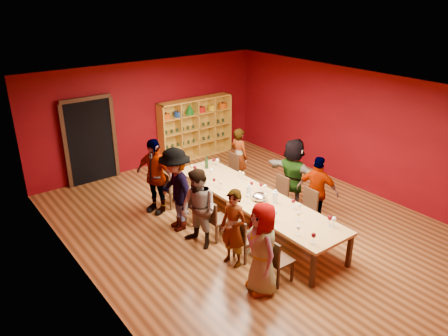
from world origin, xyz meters
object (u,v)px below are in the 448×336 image
at_px(person_left_0, 262,248).
at_px(wine_bottle, 207,163).
at_px(person_left_3, 176,190).
at_px(person_right_1, 317,191).
at_px(person_left_2, 199,209).
at_px(person_left_4, 155,176).
at_px(chair_person_left_0, 276,258).
at_px(chair_person_left_3, 193,202).
at_px(chair_person_left_2, 215,218).
at_px(chair_person_left_1, 243,237).
at_px(shelving_unit, 195,125).
at_px(person_right_4, 239,156).
at_px(chair_person_left_4, 170,187).
at_px(tasting_table, 253,198).
at_px(spittoon_bowl, 260,197).
at_px(chair_person_right_4, 230,168).
at_px(chair_person_right_2, 279,193).
at_px(chair_person_right_1, 307,207).
at_px(person_left_1, 233,228).
at_px(person_right_2, 293,174).

bearing_deg(person_left_0, wine_bottle, 176.60).
height_order(person_left_3, person_right_1, person_left_3).
relative_size(person_left_2, person_left_4, 0.92).
bearing_deg(chair_person_left_0, chair_person_left_3, 90.00).
bearing_deg(chair_person_left_2, chair_person_left_1, -90.00).
height_order(shelving_unit, person_right_4, shelving_unit).
relative_size(chair_person_left_3, person_right_1, 0.57).
bearing_deg(person_left_4, chair_person_left_2, -9.84).
xyz_separation_m(chair_person_left_2, chair_person_left_4, (0.00, 1.81, 0.00)).
xyz_separation_m(tasting_table, person_right_4, (1.19, 1.96, 0.06)).
distance_m(tasting_table, person_right_4, 2.29).
xyz_separation_m(chair_person_left_3, spittoon_bowl, (0.90, -1.17, 0.33)).
height_order(chair_person_right_4, person_right_4, person_right_4).
bearing_deg(person_right_1, chair_person_left_1, 68.14).
bearing_deg(chair_person_left_0, chair_person_left_4, 90.00).
bearing_deg(chair_person_right_2, wine_bottle, 116.03).
relative_size(chair_person_left_3, person_left_3, 0.49).
height_order(person_left_0, spittoon_bowl, person_left_0).
relative_size(person_left_4, chair_person_right_1, 1.99).
bearing_deg(chair_person_right_1, person_right_4, 83.87).
distance_m(chair_person_left_4, person_left_4, 0.54).
distance_m(person_left_1, person_left_3, 1.76).
distance_m(person_left_1, wine_bottle, 2.92).
xyz_separation_m(person_right_1, chair_person_right_2, (-0.30, 0.85, -0.29)).
relative_size(chair_person_left_0, chair_person_right_1, 1.00).
bearing_deg(person_left_1, person_right_2, 99.04).
distance_m(person_right_2, wine_bottle, 2.10).
distance_m(chair_person_left_0, chair_person_right_1, 2.07).
height_order(person_left_2, chair_person_right_4, person_left_2).
bearing_deg(tasting_table, chair_person_right_1, -37.34).
distance_m(person_left_0, chair_person_left_2, 1.85).
height_order(person_right_2, wine_bottle, person_right_2).
bearing_deg(person_left_2, tasting_table, 75.95).
bearing_deg(chair_person_left_2, person_left_2, -180.00).
height_order(person_left_1, chair_person_right_2, person_left_1).
bearing_deg(person_left_1, person_right_4, 127.63).
height_order(tasting_table, chair_person_left_1, chair_person_left_1).
distance_m(tasting_table, chair_person_left_0, 1.92).
xyz_separation_m(chair_person_left_0, chair_person_right_2, (1.82, 1.84, 0.00)).
height_order(chair_person_left_3, wine_bottle, wine_bottle).
distance_m(shelving_unit, person_right_2, 4.16).
height_order(person_left_0, person_right_1, person_left_0).
height_order(shelving_unit, person_left_4, shelving_unit).
distance_m(chair_person_left_2, chair_person_right_1, 1.99).
xyz_separation_m(person_left_3, person_right_2, (2.66, -0.80, -0.06)).
height_order(shelving_unit, wine_bottle, shelving_unit).
bearing_deg(chair_person_right_2, chair_person_right_1, -90.00).
bearing_deg(chair_person_left_4, person_left_1, -95.16).
relative_size(chair_person_right_1, person_right_1, 0.57).
distance_m(person_left_2, chair_person_right_1, 2.38).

